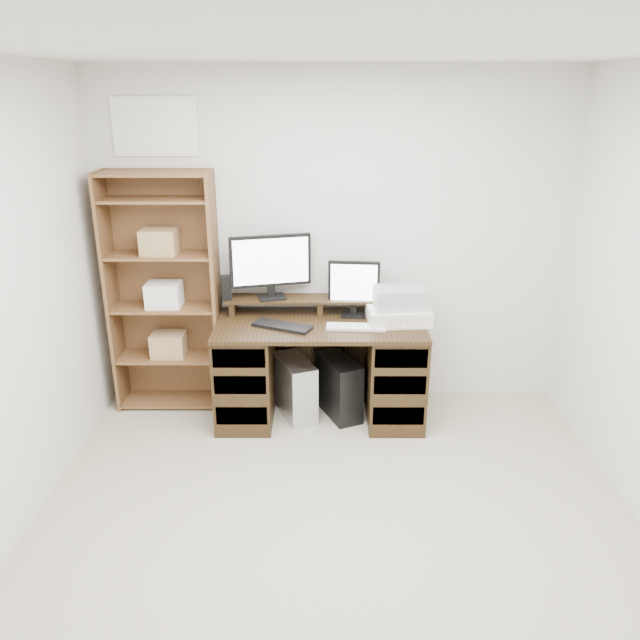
{
  "coord_description": "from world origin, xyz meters",
  "views": [
    {
      "loc": [
        -0.08,
        -2.55,
        2.34
      ],
      "look_at": [
        -0.09,
        1.43,
        0.85
      ],
      "focal_mm": 35.0,
      "sensor_mm": 36.0,
      "label": 1
    }
  ],
  "objects_px": {
    "tower_black": "(339,386)",
    "printer": "(398,315)",
    "tower_silver": "(295,387)",
    "monitor_wide": "(271,263)",
    "monitor_small": "(354,286)",
    "bookshelf": "(165,291)",
    "desk": "(320,368)"
  },
  "relations": [
    {
      "from": "tower_black",
      "to": "printer",
      "type": "bearing_deg",
      "value": -23.56
    },
    {
      "from": "tower_silver",
      "to": "printer",
      "type": "bearing_deg",
      "value": -22.13
    },
    {
      "from": "monitor_wide",
      "to": "monitor_small",
      "type": "distance_m",
      "value": 0.63
    },
    {
      "from": "monitor_small",
      "to": "tower_black",
      "type": "xyz_separation_m",
      "value": [
        -0.1,
        -0.14,
        -0.75
      ]
    },
    {
      "from": "monitor_wide",
      "to": "bookshelf",
      "type": "relative_size",
      "value": 0.33
    },
    {
      "from": "tower_black",
      "to": "bookshelf",
      "type": "xyz_separation_m",
      "value": [
        -1.3,
        0.19,
        0.69
      ]
    },
    {
      "from": "tower_black",
      "to": "bookshelf",
      "type": "height_order",
      "value": "bookshelf"
    },
    {
      "from": "desk",
      "to": "tower_silver",
      "type": "xyz_separation_m",
      "value": [
        -0.19,
        0.01,
        -0.17
      ]
    },
    {
      "from": "monitor_wide",
      "to": "printer",
      "type": "relative_size",
      "value": 1.34
    },
    {
      "from": "tower_silver",
      "to": "desk",
      "type": "bearing_deg",
      "value": -27.1
    },
    {
      "from": "monitor_wide",
      "to": "printer",
      "type": "bearing_deg",
      "value": -25.69
    },
    {
      "from": "tower_silver",
      "to": "monitor_wide",
      "type": "bearing_deg",
      "value": 108.68
    },
    {
      "from": "monitor_small",
      "to": "bookshelf",
      "type": "relative_size",
      "value": 0.23
    },
    {
      "from": "printer",
      "to": "desk",
      "type": "bearing_deg",
      "value": 178.35
    },
    {
      "from": "tower_black",
      "to": "monitor_small",
      "type": "bearing_deg",
      "value": 29.59
    },
    {
      "from": "desk",
      "to": "tower_silver",
      "type": "height_order",
      "value": "desk"
    },
    {
      "from": "monitor_small",
      "to": "bookshelf",
      "type": "distance_m",
      "value": 1.4
    },
    {
      "from": "desk",
      "to": "tower_black",
      "type": "height_order",
      "value": "desk"
    },
    {
      "from": "monitor_small",
      "to": "tower_silver",
      "type": "bearing_deg",
      "value": -156.05
    },
    {
      "from": "desk",
      "to": "bookshelf",
      "type": "relative_size",
      "value": 0.83
    },
    {
      "from": "monitor_wide",
      "to": "tower_silver",
      "type": "xyz_separation_m",
      "value": [
        0.17,
        -0.2,
        -0.91
      ]
    },
    {
      "from": "monitor_wide",
      "to": "tower_black",
      "type": "bearing_deg",
      "value": -34.4
    },
    {
      "from": "monitor_wide",
      "to": "desk",
      "type": "bearing_deg",
      "value": -44.4
    },
    {
      "from": "monitor_small",
      "to": "printer",
      "type": "distance_m",
      "value": 0.38
    },
    {
      "from": "monitor_small",
      "to": "tower_black",
      "type": "relative_size",
      "value": 0.84
    },
    {
      "from": "monitor_wide",
      "to": "bookshelf",
      "type": "height_order",
      "value": "bookshelf"
    },
    {
      "from": "monitor_small",
      "to": "bookshelf",
      "type": "bearing_deg",
      "value": -176.81
    },
    {
      "from": "desk",
      "to": "tower_silver",
      "type": "relative_size",
      "value": 3.36
    },
    {
      "from": "monitor_wide",
      "to": "tower_silver",
      "type": "relative_size",
      "value": 1.31
    },
    {
      "from": "tower_silver",
      "to": "tower_black",
      "type": "distance_m",
      "value": 0.33
    },
    {
      "from": "tower_silver",
      "to": "bookshelf",
      "type": "bearing_deg",
      "value": 145.76
    },
    {
      "from": "monitor_wide",
      "to": "printer",
      "type": "height_order",
      "value": "monitor_wide"
    }
  ]
}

